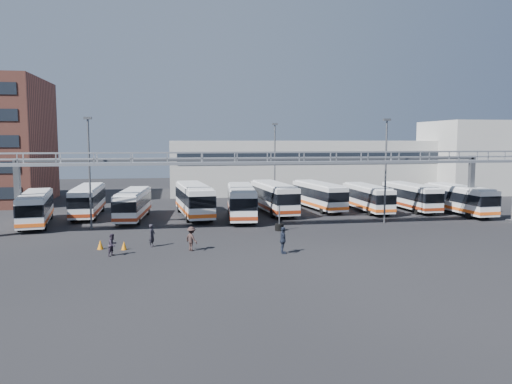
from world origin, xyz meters
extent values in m
plane|color=black|center=(0.00, 0.00, 0.00)|extent=(140.00, 140.00, 0.00)
cube|color=#979A9F|center=(0.00, 5.00, 6.10)|extent=(50.00, 1.80, 0.22)
cube|color=#979A9F|center=(0.00, 4.15, 7.05)|extent=(50.00, 0.10, 0.10)
cube|color=#979A9F|center=(0.00, 5.85, 7.05)|extent=(50.00, 0.10, 0.10)
cube|color=#4C4F54|center=(0.00, 9.00, 6.30)|extent=(45.00, 0.50, 0.35)
cube|color=#9E9E99|center=(12.00, 38.00, 4.00)|extent=(42.00, 14.00, 8.00)
cube|color=#B2B2AD|center=(38.00, 32.00, 5.50)|extent=(14.00, 12.00, 11.00)
cylinder|color=#4C4F54|center=(-16.00, 8.00, 5.00)|extent=(0.18, 0.18, 10.00)
cube|color=#4C4F54|center=(-16.00, 8.00, 10.10)|extent=(0.70, 0.35, 0.22)
cylinder|color=#4C4F54|center=(12.00, 7.00, 5.00)|extent=(0.18, 0.18, 10.00)
cube|color=#4C4F54|center=(12.00, 7.00, 10.10)|extent=(0.70, 0.35, 0.22)
cylinder|color=#4C4F54|center=(4.00, 22.00, 5.00)|extent=(0.18, 0.18, 10.00)
cube|color=#4C4F54|center=(4.00, 22.00, 10.10)|extent=(0.70, 0.35, 0.22)
cube|color=silver|center=(-21.58, 11.18, 1.72)|extent=(3.85, 10.59, 2.59)
cube|color=black|center=(-21.58, 11.18, 2.02)|extent=(3.92, 10.65, 1.04)
cube|color=#F25A16|center=(-21.58, 11.18, 0.80)|extent=(3.91, 10.64, 0.33)
cube|color=silver|center=(-21.58, 11.18, 3.09)|extent=(3.47, 9.53, 0.15)
cylinder|color=black|center=(-22.14, 7.74, 0.47)|extent=(0.42, 0.97, 0.94)
cylinder|color=black|center=(-20.05, 8.06, 0.47)|extent=(0.42, 0.97, 0.94)
cylinder|color=black|center=(-23.12, 14.30, 0.47)|extent=(0.42, 0.97, 0.94)
cylinder|color=black|center=(-21.03, 14.61, 0.47)|extent=(0.42, 0.97, 0.94)
cube|color=silver|center=(-17.57, 16.15, 1.76)|extent=(2.63, 10.65, 2.65)
cube|color=black|center=(-17.57, 16.15, 2.07)|extent=(2.69, 10.71, 1.06)
cube|color=maroon|center=(-17.57, 16.15, 0.82)|extent=(2.68, 10.70, 0.34)
cube|color=silver|center=(-17.57, 16.15, 3.16)|extent=(2.37, 9.59, 0.15)
cylinder|color=black|center=(-18.59, 12.74, 0.48)|extent=(0.31, 0.97, 0.96)
cylinder|color=black|center=(-16.42, 12.78, 0.48)|extent=(0.31, 0.97, 0.96)
cylinder|color=black|center=(-18.73, 19.52, 0.48)|extent=(0.31, 0.97, 0.96)
cylinder|color=black|center=(-16.56, 19.57, 0.48)|extent=(0.31, 0.97, 0.96)
cube|color=silver|center=(-12.62, 12.92, 1.66)|extent=(3.16, 10.15, 2.50)
cube|color=black|center=(-12.62, 12.92, 1.95)|extent=(3.23, 10.21, 1.00)
cube|color=maroon|center=(-12.62, 12.92, 0.77)|extent=(3.22, 10.20, 0.32)
cube|color=silver|center=(-12.62, 12.92, 2.98)|extent=(2.85, 9.13, 0.15)
cylinder|color=black|center=(-13.92, 9.83, 0.45)|extent=(0.35, 0.93, 0.91)
cylinder|color=black|center=(-11.89, 9.64, 0.45)|extent=(0.35, 0.93, 0.91)
cylinder|color=black|center=(-13.34, 16.19, 0.45)|extent=(0.35, 0.93, 0.91)
cylinder|color=black|center=(-11.32, 16.01, 0.45)|extent=(0.35, 0.93, 0.91)
cube|color=silver|center=(-6.38, 13.99, 1.89)|extent=(3.76, 11.59, 2.85)
cube|color=black|center=(-6.38, 13.99, 2.22)|extent=(3.83, 11.65, 1.14)
cube|color=#F25A16|center=(-6.38, 13.99, 0.88)|extent=(3.82, 11.64, 0.36)
cube|color=silver|center=(-6.38, 13.99, 3.39)|extent=(3.39, 10.43, 0.17)
cylinder|color=black|center=(-7.17, 10.25, 0.52)|extent=(0.42, 1.06, 1.03)
cylinder|color=black|center=(-4.84, 10.49, 0.52)|extent=(0.42, 1.06, 1.03)
cylinder|color=black|center=(-7.93, 17.49, 0.52)|extent=(0.42, 1.06, 1.03)
cylinder|color=black|center=(-5.60, 17.74, 0.52)|extent=(0.42, 1.06, 1.03)
cube|color=silver|center=(-1.61, 11.90, 1.85)|extent=(3.52, 11.35, 2.79)
cube|color=black|center=(-1.61, 11.90, 2.18)|extent=(3.59, 11.41, 1.12)
cube|color=maroon|center=(-1.61, 11.90, 0.86)|extent=(3.57, 11.40, 0.36)
cube|color=silver|center=(-1.61, 11.90, 3.33)|extent=(3.17, 10.21, 0.16)
cylinder|color=black|center=(-3.07, 8.45, 0.51)|extent=(0.39, 1.04, 1.02)
cylinder|color=black|center=(-0.78, 8.24, 0.51)|extent=(0.39, 1.04, 1.02)
cylinder|color=black|center=(-2.44, 15.57, 0.51)|extent=(0.39, 1.04, 1.02)
cylinder|color=black|center=(-0.15, 15.36, 0.51)|extent=(0.39, 1.04, 1.02)
cube|color=silver|center=(2.48, 15.27, 1.83)|extent=(3.47, 11.24, 2.76)
cube|color=black|center=(2.48, 15.27, 2.16)|extent=(3.54, 11.30, 1.11)
cube|color=maroon|center=(2.48, 15.27, 0.85)|extent=(3.53, 11.29, 0.35)
cube|color=silver|center=(2.48, 15.27, 3.30)|extent=(3.13, 10.11, 0.16)
cylinder|color=black|center=(1.66, 11.64, 0.50)|extent=(0.39, 1.03, 1.01)
cylinder|color=black|center=(3.93, 11.84, 0.50)|extent=(0.39, 1.03, 1.01)
cylinder|color=black|center=(1.04, 18.69, 0.50)|extent=(0.39, 1.03, 1.01)
cylinder|color=black|center=(3.31, 18.89, 0.50)|extent=(0.39, 1.03, 1.01)
cube|color=silver|center=(8.21, 16.97, 1.74)|extent=(3.80, 10.69, 2.62)
cube|color=black|center=(8.21, 16.97, 2.04)|extent=(3.87, 10.76, 1.05)
cube|color=#F25A16|center=(8.21, 16.97, 0.81)|extent=(3.86, 10.74, 0.33)
cube|color=silver|center=(8.21, 16.97, 3.12)|extent=(3.42, 9.62, 0.15)
cylinder|color=black|center=(7.61, 13.50, 0.48)|extent=(0.41, 0.98, 0.95)
cylinder|color=black|center=(9.73, 13.80, 0.48)|extent=(0.41, 0.98, 0.95)
cylinder|color=black|center=(6.69, 20.13, 0.48)|extent=(0.41, 0.98, 0.95)
cylinder|color=black|center=(8.81, 20.43, 0.48)|extent=(0.41, 0.98, 0.95)
cube|color=silver|center=(13.29, 14.67, 1.64)|extent=(2.45, 9.96, 2.48)
cube|color=black|center=(13.29, 14.67, 1.94)|extent=(2.51, 10.02, 0.99)
cube|color=#F25A16|center=(13.29, 14.67, 0.77)|extent=(2.50, 10.01, 0.32)
cube|color=silver|center=(13.29, 14.67, 2.96)|extent=(2.20, 8.96, 0.14)
cylinder|color=black|center=(12.35, 11.47, 0.45)|extent=(0.29, 0.91, 0.90)
cylinder|color=black|center=(14.36, 11.51, 0.45)|extent=(0.29, 0.91, 0.90)
cylinder|color=black|center=(12.22, 17.82, 0.45)|extent=(0.29, 0.91, 0.90)
cylinder|color=black|center=(14.23, 17.86, 0.45)|extent=(0.29, 0.91, 0.90)
cube|color=silver|center=(18.64, 14.81, 1.67)|extent=(2.69, 10.14, 2.51)
cube|color=black|center=(18.64, 14.81, 1.97)|extent=(2.76, 10.20, 1.01)
cube|color=maroon|center=(18.64, 14.81, 0.78)|extent=(2.75, 10.19, 0.32)
cube|color=silver|center=(18.64, 14.81, 3.00)|extent=(2.43, 9.13, 0.15)
cylinder|color=black|center=(17.75, 11.55, 0.46)|extent=(0.31, 0.92, 0.91)
cylinder|color=black|center=(19.80, 11.63, 0.46)|extent=(0.31, 0.92, 0.91)
cylinder|color=black|center=(17.49, 17.98, 0.46)|extent=(0.31, 0.92, 0.91)
cylinder|color=black|center=(19.53, 18.06, 0.46)|extent=(0.31, 0.92, 0.91)
cube|color=silver|center=(22.53, 11.15, 1.71)|extent=(2.88, 10.42, 2.58)
cube|color=black|center=(22.53, 11.15, 2.01)|extent=(2.95, 10.48, 1.03)
cube|color=#F25A16|center=(22.53, 11.15, 0.80)|extent=(2.94, 10.47, 0.33)
cube|color=silver|center=(22.53, 11.15, 3.07)|extent=(2.60, 9.37, 0.15)
cylinder|color=black|center=(21.65, 7.80, 0.47)|extent=(0.33, 0.95, 0.94)
cylinder|color=black|center=(23.75, 7.92, 0.47)|extent=(0.33, 0.95, 0.94)
cylinder|color=black|center=(21.30, 14.39, 0.47)|extent=(0.33, 0.95, 0.94)
cylinder|color=black|center=(23.40, 14.50, 0.47)|extent=(0.33, 0.95, 0.94)
imported|color=black|center=(-10.20, -0.58, 0.87)|extent=(0.64, 0.75, 1.75)
imported|color=#2C2432|center=(-12.81, -3.19, 0.79)|extent=(0.92, 0.97, 1.59)
imported|color=#302220|center=(-7.25, -2.47, 0.90)|extent=(1.23, 1.33, 1.80)
imported|color=#1B2232|center=(-0.79, -4.49, 0.98)|extent=(0.51, 1.16, 1.96)
cone|color=orange|center=(-12.22, -1.31, 0.32)|extent=(0.53, 0.53, 0.65)
cone|color=orange|center=(-13.98, -0.86, 0.36)|extent=(0.58, 0.58, 0.72)
cylinder|color=black|center=(0.86, 4.50, 0.11)|extent=(0.79, 0.79, 0.19)
cylinder|color=black|center=(0.86, 4.50, 0.32)|extent=(0.79, 0.79, 0.19)
cylinder|color=black|center=(0.86, 4.50, 0.53)|extent=(0.79, 0.79, 0.19)
cylinder|color=#4C4F54|center=(0.86, 4.50, 1.13)|extent=(0.11, 0.11, 2.26)
camera|label=1|loc=(-8.46, -38.96, 8.15)|focal=35.00mm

